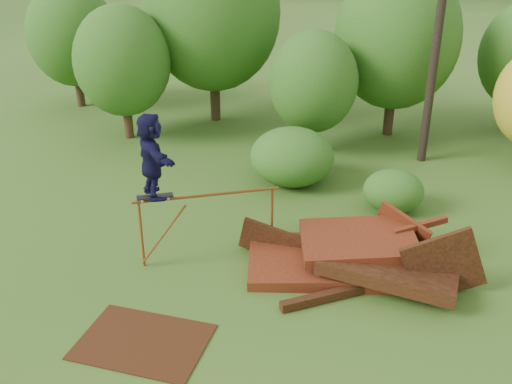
% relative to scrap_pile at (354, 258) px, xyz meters
% --- Properties ---
extents(ground, '(240.00, 240.00, 0.00)m').
position_rel_scrap_pile_xyz_m(ground, '(-1.56, -1.44, -0.39)').
color(ground, '#2D5116').
rests_on(ground, ground).
extents(scrap_pile, '(5.64, 3.48, 1.92)m').
position_rel_scrap_pile_xyz_m(scrap_pile, '(0.00, 0.00, 0.00)').
color(scrap_pile, '#46190C').
rests_on(scrap_pile, ground).
extents(grind_rail, '(3.14, 1.40, 1.69)m').
position_rel_scrap_pile_xyz_m(grind_rail, '(-3.41, 0.08, 0.89)').
color(grind_rail, brown).
rests_on(grind_rail, ground).
extents(skateboard, '(0.83, 0.52, 0.08)m').
position_rel_scrap_pile_xyz_m(skateboard, '(-4.49, -0.39, 1.37)').
color(skateboard, black).
rests_on(skateboard, grind_rail).
extents(skater, '(1.48, 1.79, 1.92)m').
position_rel_scrap_pile_xyz_m(skater, '(-4.49, -0.39, 2.35)').
color(skater, '#121033').
rests_on(skater, skateboard).
extents(flat_plate, '(2.59, 1.99, 0.03)m').
position_rel_scrap_pile_xyz_m(flat_plate, '(-3.93, -3.13, -0.37)').
color(flat_plate, '#3A1C0C').
rests_on(flat_plate, ground).
extents(tree_0, '(3.44, 3.44, 4.85)m').
position_rel_scrap_pile_xyz_m(tree_0, '(-8.45, 7.92, 2.47)').
color(tree_0, black).
rests_on(tree_0, ground).
extents(tree_1, '(5.22, 5.22, 7.26)m').
position_rel_scrap_pile_xyz_m(tree_1, '(-5.75, 10.59, 3.86)').
color(tree_1, black).
rests_on(tree_1, ground).
extents(tree_2, '(2.99, 2.99, 4.22)m').
position_rel_scrap_pile_xyz_m(tree_2, '(-1.60, 7.56, 2.10)').
color(tree_2, black).
rests_on(tree_2, ground).
extents(tree_3, '(4.47, 4.47, 6.20)m').
position_rel_scrap_pile_xyz_m(tree_3, '(1.14, 9.94, 3.24)').
color(tree_3, black).
rests_on(tree_3, ground).
extents(tree_6, '(3.74, 3.74, 5.23)m').
position_rel_scrap_pile_xyz_m(tree_6, '(-12.06, 11.51, 2.68)').
color(tree_6, black).
rests_on(tree_6, ground).
extents(shrub_left, '(2.56, 2.36, 1.77)m').
position_rel_scrap_pile_xyz_m(shrub_left, '(-1.96, 4.73, 0.50)').
color(shrub_left, '#174311').
rests_on(shrub_left, ground).
extents(shrub_right, '(1.67, 1.53, 1.18)m').
position_rel_scrap_pile_xyz_m(shrub_right, '(1.01, 3.39, 0.20)').
color(shrub_right, '#174311').
rests_on(shrub_right, ground).
extents(utility_pole, '(1.40, 0.28, 9.47)m').
position_rel_scrap_pile_xyz_m(utility_pole, '(2.18, 7.40, 4.42)').
color(utility_pole, black).
rests_on(utility_pole, ground).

